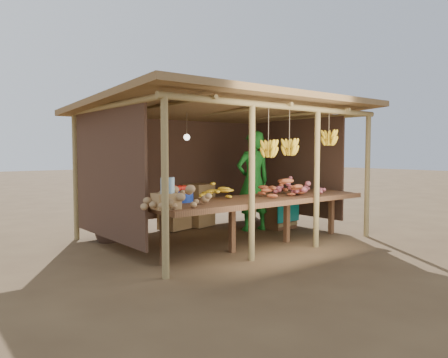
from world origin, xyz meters
TOP-DOWN VIEW (x-y plane):
  - ground at (0.00, 0.00)m, footprint 60.00×60.00m
  - stall_structure at (0.04, 0.01)m, footprint 4.70×3.50m
  - counter at (0.00, -0.95)m, footprint 3.90×1.05m
  - potato_heap at (-1.69, -1.24)m, footprint 1.17×0.94m
  - sweet_potato_heap at (0.42, -1.03)m, footprint 0.96×0.67m
  - onion_heap at (0.96, -0.95)m, footprint 0.93×0.58m
  - banana_pile at (-0.62, -0.68)m, footprint 0.67×0.50m
  - tomato_basin at (-1.34, -0.60)m, footprint 0.45×0.45m
  - bottle_box at (-1.90, -1.19)m, footprint 0.34×0.28m
  - vendor at (0.91, 0.23)m, footprint 0.79×0.62m
  - tarp_crate at (1.48, 0.09)m, footprint 0.65×0.57m
  - carton_stack at (0.11, 1.20)m, footprint 1.20×0.53m
  - burlap_sacks at (-1.57, 0.95)m, footprint 0.82×0.43m

SIDE VIEW (x-z plane):
  - ground at x=0.00m, z-range 0.00..0.00m
  - burlap_sacks at x=-1.57m, z-range -0.04..0.54m
  - tarp_crate at x=1.48m, z-range -0.07..0.68m
  - carton_stack at x=0.11m, z-range -0.05..0.81m
  - counter at x=0.00m, z-range 0.34..1.14m
  - tomato_basin at x=-1.34m, z-range 0.78..1.02m
  - bottle_box at x=-1.90m, z-range 0.75..1.16m
  - vendor at x=0.91m, z-range 0.00..1.93m
  - banana_pile at x=-0.62m, z-range 0.80..1.15m
  - sweet_potato_heap at x=0.42m, z-range 0.80..1.15m
  - onion_heap at x=0.96m, z-range 0.80..1.16m
  - potato_heap at x=-1.69m, z-range 0.80..1.17m
  - stall_structure at x=0.04m, z-range 0.70..3.13m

